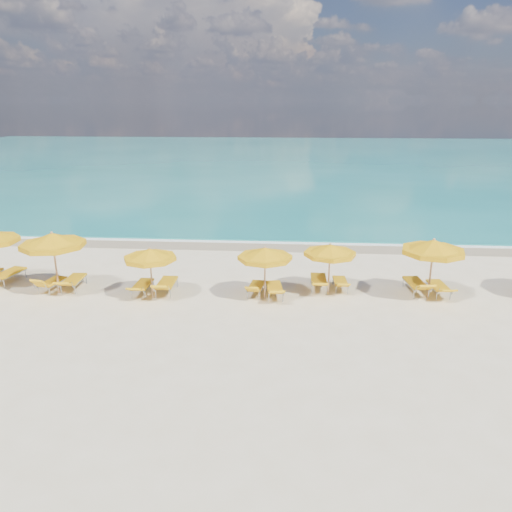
{
  "coord_description": "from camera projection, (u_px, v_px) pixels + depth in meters",
  "views": [
    {
      "loc": [
        1.49,
        -18.57,
        7.48
      ],
      "look_at": [
        0.0,
        1.5,
        1.2
      ],
      "focal_mm": 35.0,
      "sensor_mm": 36.0,
      "label": 1
    }
  ],
  "objects": [
    {
      "name": "lounger_5_right",
      "position": [
        340.0,
        285.0,
        20.61
      ],
      "size": [
        0.61,
        1.69,
        0.64
      ],
      "rotation": [
        0.0,
        0.0,
        0.04
      ],
      "color": "#A5A8AD",
      "rests_on": "ground"
    },
    {
      "name": "wet_sand_band",
      "position": [
        264.0,
        245.0,
        27.06
      ],
      "size": [
        120.0,
        2.6,
        0.01
      ],
      "primitive_type": "cube",
      "color": "tan",
      "rests_on": "ground"
    },
    {
      "name": "lounger_3_left",
      "position": [
        142.0,
        289.0,
        20.15
      ],
      "size": [
        0.63,
        1.87,
        0.68
      ],
      "rotation": [
        0.0,
        0.0,
        -0.01
      ],
      "color": "#A5A8AD",
      "rests_on": "ground"
    },
    {
      "name": "ocean",
      "position": [
        282.0,
        160.0,
        65.7
      ],
      "size": [
        120.0,
        80.0,
        0.3
      ],
      "primitive_type": "cube",
      "color": "#136F6C",
      "rests_on": "ground"
    },
    {
      "name": "umbrella_5",
      "position": [
        330.0,
        251.0,
        19.76
      ],
      "size": [
        2.2,
        2.2,
        2.11
      ],
      "rotation": [
        0.0,
        0.0,
        0.06
      ],
      "color": "tan",
      "rests_on": "ground"
    },
    {
      "name": "foam_line",
      "position": [
        265.0,
        241.0,
        27.82
      ],
      "size": [
        120.0,
        1.2,
        0.03
      ],
      "primitive_type": "cube",
      "color": "white",
      "rests_on": "ground"
    },
    {
      "name": "ground_plane",
      "position": [
        253.0,
        296.0,
        20.01
      ],
      "size": [
        120.0,
        120.0,
        0.0
      ],
      "primitive_type": "plane",
      "color": "beige"
    },
    {
      "name": "lounger_4_left",
      "position": [
        256.0,
        290.0,
        20.07
      ],
      "size": [
        0.72,
        1.72,
        0.71
      ],
      "rotation": [
        0.0,
        0.0,
        -0.11
      ],
      "color": "#A5A8AD",
      "rests_on": "ground"
    },
    {
      "name": "lounger_1_right",
      "position": [
        8.0,
        277.0,
        21.37
      ],
      "size": [
        1.02,
        2.16,
        0.79
      ],
      "rotation": [
        0.0,
        0.0,
        -0.18
      ],
      "color": "#A5A8AD",
      "rests_on": "ground"
    },
    {
      "name": "umbrella_3",
      "position": [
        150.0,
        255.0,
        19.27
      ],
      "size": [
        2.14,
        2.14,
        2.09
      ],
      "rotation": [
        0.0,
        0.0,
        0.04
      ],
      "color": "tan",
      "rests_on": "ground"
    },
    {
      "name": "whitecap_near",
      "position": [
        190.0,
        207.0,
        36.62
      ],
      "size": [
        14.0,
        0.36,
        0.05
      ],
      "primitive_type": "cube",
      "color": "white",
      "rests_on": "ground"
    },
    {
      "name": "lounger_6_right",
      "position": [
        439.0,
        290.0,
        20.02
      ],
      "size": [
        0.76,
        1.92,
        0.67
      ],
      "rotation": [
        0.0,
        0.0,
        0.09
      ],
      "color": "#A5A8AD",
      "rests_on": "ground"
    },
    {
      "name": "lounger_5_left",
      "position": [
        319.0,
        284.0,
        20.64
      ],
      "size": [
        0.67,
        2.01,
        0.73
      ],
      "rotation": [
        0.0,
        0.0,
        -0.0
      ],
      "color": "#A5A8AD",
      "rests_on": "ground"
    },
    {
      "name": "lounger_2_left",
      "position": [
        52.0,
        285.0,
        20.54
      ],
      "size": [
        0.82,
        1.72,
        0.8
      ],
      "rotation": [
        0.0,
        0.0,
        -0.17
      ],
      "color": "#A5A8AD",
      "rests_on": "ground"
    },
    {
      "name": "lounger_3_right",
      "position": [
        167.0,
        287.0,
        20.22
      ],
      "size": [
        0.7,
        2.04,
        0.79
      ],
      "rotation": [
        0.0,
        0.0,
        0.01
      ],
      "color": "#A5A8AD",
      "rests_on": "ground"
    },
    {
      "name": "lounger_6_left",
      "position": [
        416.0,
        288.0,
        20.2
      ],
      "size": [
        0.88,
        2.08,
        0.82
      ],
      "rotation": [
        0.0,
        0.0,
        0.11
      ],
      "color": "#A5A8AD",
      "rests_on": "ground"
    },
    {
      "name": "lounger_2_right",
      "position": [
        74.0,
        284.0,
        20.65
      ],
      "size": [
        0.7,
        1.99,
        0.75
      ],
      "rotation": [
        0.0,
        0.0,
        0.03
      ],
      "color": "#A5A8AD",
      "rests_on": "ground"
    },
    {
      "name": "whitecap_far",
      "position": [
        370.0,
        193.0,
        42.29
      ],
      "size": [
        18.0,
        0.3,
        0.05
      ],
      "primitive_type": "cube",
      "color": "white",
      "rests_on": "ground"
    },
    {
      "name": "umbrella_6",
      "position": [
        433.0,
        247.0,
        19.12
      ],
      "size": [
        2.78,
        2.78,
        2.47
      ],
      "rotation": [
        0.0,
        0.0,
        0.16
      ],
      "color": "tan",
      "rests_on": "ground"
    },
    {
      "name": "umbrella_4",
      "position": [
        265.0,
        254.0,
        19.17
      ],
      "size": [
        2.33,
        2.33,
        2.15
      ],
      "rotation": [
        0.0,
        0.0,
        0.1
      ],
      "color": "tan",
      "rests_on": "ground"
    },
    {
      "name": "umbrella_2",
      "position": [
        53.0,
        241.0,
        19.66
      ],
      "size": [
        3.1,
        3.1,
        2.58
      ],
      "rotation": [
        0.0,
        0.0,
        -0.25
      ],
      "color": "tan",
      "rests_on": "ground"
    },
    {
      "name": "lounger_4_right",
      "position": [
        275.0,
        292.0,
        19.83
      ],
      "size": [
        0.85,
        1.95,
        0.71
      ],
      "rotation": [
        0.0,
        0.0,
        0.13
      ],
      "color": "#A5A8AD",
      "rests_on": "ground"
    }
  ]
}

